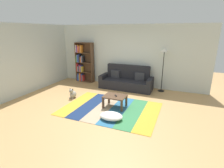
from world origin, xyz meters
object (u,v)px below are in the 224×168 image
object	(u,v)px
couch	(126,81)
bookshelf	(83,63)
coffee_table	(115,98)
dog	(73,94)
pouf	(111,116)
standing_lamp	(164,56)
tv_remote	(116,96)

from	to	relation	value
couch	bookshelf	bearing A→B (deg)	173.13
coffee_table	dog	world-z (taller)	coffee_table
bookshelf	pouf	world-z (taller)	bookshelf
couch	standing_lamp	xyz separation A→B (m)	(1.46, 0.22, 1.15)
dog	standing_lamp	size ratio (longest dim) A/B	0.22
bookshelf	coffee_table	size ratio (longest dim) A/B	2.66
bookshelf	dog	distance (m)	2.43
couch	standing_lamp	distance (m)	1.87
dog	standing_lamp	world-z (taller)	standing_lamp
tv_remote	dog	bearing A→B (deg)	137.15
pouf	tv_remote	size ratio (longest dim) A/B	4.48
couch	dog	distance (m)	2.40
pouf	dog	xyz separation A→B (m)	(-1.98, 0.97, 0.06)
bookshelf	coffee_table	distance (m)	3.53
dog	tv_remote	world-z (taller)	tv_remote
pouf	bookshelf	bearing A→B (deg)	132.14
couch	coffee_table	size ratio (longest dim) A/B	3.16
pouf	dog	size ratio (longest dim) A/B	1.69
pouf	dog	distance (m)	2.20
coffee_table	tv_remote	xyz separation A→B (m)	(0.03, -0.00, 0.08)
tv_remote	standing_lamp	bearing A→B (deg)	24.89
bookshelf	coffee_table	world-z (taller)	bookshelf
couch	standing_lamp	world-z (taller)	standing_lamp
couch	pouf	bearing A→B (deg)	-80.45
coffee_table	bookshelf	bearing A→B (deg)	138.59
pouf	dog	bearing A→B (deg)	153.75
pouf	tv_remote	bearing A→B (deg)	102.48
couch	pouf	world-z (taller)	couch
pouf	tv_remote	world-z (taller)	tv_remote
bookshelf	dog	world-z (taller)	bookshelf
bookshelf	pouf	distance (m)	4.28
couch	bookshelf	distance (m)	2.43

